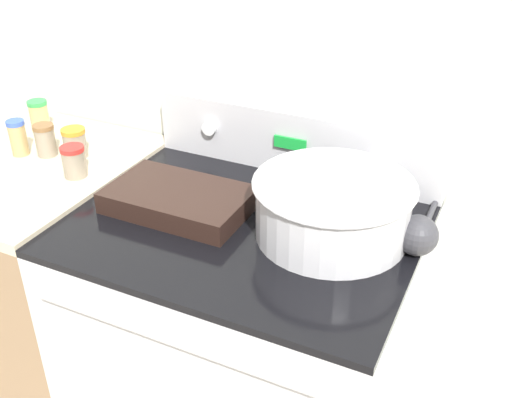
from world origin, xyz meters
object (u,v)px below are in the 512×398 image
(mixing_bowl, at_px, (333,205))
(spice_jar_orange_cap, at_px, (75,143))
(spice_jar_red_cap, at_px, (74,161))
(spice_jar_blue_cap, at_px, (18,137))
(spice_jar_green_cap, at_px, (39,116))
(casserole_dish, at_px, (179,198))
(spice_jar_brown_cap, at_px, (45,140))
(ladle, at_px, (418,235))

(mixing_bowl, xyz_separation_m, spice_jar_orange_cap, (-0.77, 0.06, -0.02))
(spice_jar_red_cap, distance_m, spice_jar_blue_cap, 0.23)
(spice_jar_green_cap, bearing_deg, casserole_dish, -18.02)
(spice_jar_orange_cap, relative_size, spice_jar_blue_cap, 0.82)
(casserole_dish, relative_size, spice_jar_orange_cap, 4.07)
(mixing_bowl, relative_size, spice_jar_brown_cap, 3.95)
(casserole_dish, relative_size, spice_jar_red_cap, 4.02)
(spice_jar_orange_cap, distance_m, spice_jar_green_cap, 0.24)
(mixing_bowl, height_order, spice_jar_brown_cap, mixing_bowl)
(mixing_bowl, bearing_deg, ladle, 5.60)
(mixing_bowl, distance_m, spice_jar_orange_cap, 0.78)
(spice_jar_brown_cap, bearing_deg, spice_jar_red_cap, -23.04)
(mixing_bowl, xyz_separation_m, ladle, (0.19, 0.02, -0.03))
(mixing_bowl, xyz_separation_m, spice_jar_green_cap, (-0.99, 0.15, -0.02))
(spice_jar_blue_cap, distance_m, spice_jar_green_cap, 0.17)
(mixing_bowl, height_order, casserole_dish, mixing_bowl)
(mixing_bowl, distance_m, casserole_dish, 0.38)
(mixing_bowl, bearing_deg, spice_jar_red_cap, -176.79)
(ladle, bearing_deg, spice_jar_red_cap, -176.28)
(spice_jar_blue_cap, bearing_deg, casserole_dish, -5.04)
(spice_jar_orange_cap, bearing_deg, spice_jar_blue_cap, -159.49)
(spice_jar_red_cap, relative_size, spice_jar_orange_cap, 1.01)
(mixing_bowl, height_order, ladle, mixing_bowl)
(ladle, relative_size, spice_jar_brown_cap, 3.04)
(ladle, relative_size, spice_jar_red_cap, 3.27)
(spice_jar_orange_cap, height_order, spice_jar_brown_cap, spice_jar_brown_cap)
(ladle, height_order, spice_jar_blue_cap, spice_jar_blue_cap)
(spice_jar_red_cap, height_order, spice_jar_blue_cap, spice_jar_blue_cap)
(spice_jar_orange_cap, bearing_deg, spice_jar_red_cap, -50.64)
(spice_jar_brown_cap, height_order, spice_jar_blue_cap, spice_jar_blue_cap)
(spice_jar_brown_cap, xyz_separation_m, spice_jar_blue_cap, (-0.07, -0.03, 0.01))
(spice_jar_orange_cap, xyz_separation_m, spice_jar_brown_cap, (-0.08, -0.03, 0.00))
(spice_jar_red_cap, height_order, spice_jar_orange_cap, spice_jar_red_cap)
(ladle, relative_size, spice_jar_blue_cap, 2.72)
(mixing_bowl, bearing_deg, spice_jar_brown_cap, 178.11)
(spice_jar_orange_cap, distance_m, spice_jar_blue_cap, 0.16)
(spice_jar_green_cap, bearing_deg, ladle, -6.47)
(casserole_dish, height_order, spice_jar_blue_cap, spice_jar_blue_cap)
(spice_jar_orange_cap, bearing_deg, spice_jar_brown_cap, -161.07)
(mixing_bowl, relative_size, spice_jar_orange_cap, 4.31)
(ladle, bearing_deg, spice_jar_orange_cap, 177.77)
(spice_jar_red_cap, xyz_separation_m, spice_jar_orange_cap, (-0.08, 0.09, -0.00))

